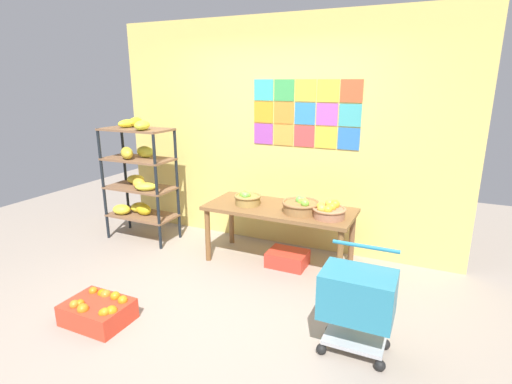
% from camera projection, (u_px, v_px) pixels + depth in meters
% --- Properties ---
extents(ground, '(9.22, 9.22, 0.00)m').
position_uv_depth(ground, '(211.00, 303.00, 3.68)').
color(ground, gray).
extents(back_wall_with_art, '(4.34, 0.07, 2.71)m').
position_uv_depth(back_wall_with_art, '(279.00, 135.00, 4.75)').
color(back_wall_with_art, '#E0C564').
rests_on(back_wall_with_art, ground).
extents(banana_shelf_unit, '(0.88, 0.58, 1.54)m').
position_uv_depth(banana_shelf_unit, '(138.00, 173.00, 4.99)').
color(banana_shelf_unit, black).
rests_on(banana_shelf_unit, ground).
extents(display_table, '(1.62, 0.69, 0.65)m').
position_uv_depth(display_table, '(279.00, 214.00, 4.36)').
color(display_table, brown).
rests_on(display_table, ground).
extents(fruit_basket_centre, '(0.40, 0.40, 0.18)m').
position_uv_depth(fruit_basket_centre, '(301.00, 206.00, 4.15)').
color(fruit_basket_centre, olive).
rests_on(fruit_basket_centre, display_table).
extents(fruit_basket_back_left, '(0.30, 0.30, 0.16)m').
position_uv_depth(fruit_basket_back_left, '(247.00, 198.00, 4.42)').
color(fruit_basket_back_left, olive).
rests_on(fruit_basket_back_left, display_table).
extents(fruit_basket_back_right, '(0.34, 0.34, 0.17)m').
position_uv_depth(fruit_basket_back_right, '(329.00, 211.00, 4.00)').
color(fruit_basket_back_right, '#A36C4F').
rests_on(fruit_basket_back_right, display_table).
extents(produce_crate_under_table, '(0.43, 0.33, 0.16)m').
position_uv_depth(produce_crate_under_table, '(287.00, 258.00, 4.41)').
color(produce_crate_under_table, red).
rests_on(produce_crate_under_table, ground).
extents(orange_crate_foreground, '(0.54, 0.40, 0.24)m').
position_uv_depth(orange_crate_foreground, '(98.00, 311.00, 3.37)').
color(orange_crate_foreground, red).
rests_on(orange_crate_foreground, ground).
extents(shopping_cart, '(0.53, 0.41, 0.79)m').
position_uv_depth(shopping_cart, '(357.00, 298.00, 2.91)').
color(shopping_cart, black).
rests_on(shopping_cart, ground).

